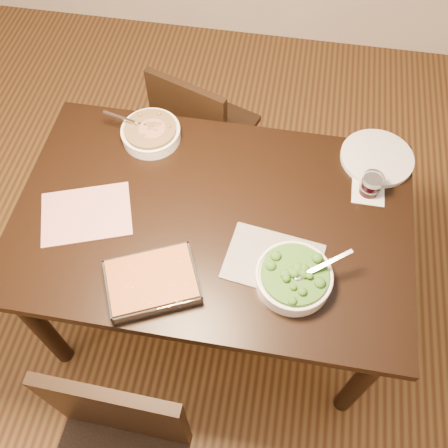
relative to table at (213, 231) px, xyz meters
name	(u,v)px	position (x,y,z in m)	size (l,w,h in m)	color
ground	(215,301)	(0.00, 0.00, -0.65)	(4.00, 4.00, 0.00)	#402412
table	(213,231)	(0.00, 0.00, 0.00)	(1.40, 0.90, 0.75)	black
magazine_a	(86,214)	(-0.44, -0.07, 0.10)	(0.31, 0.23, 0.01)	#A32E44
magazine_b	(273,261)	(0.23, -0.14, 0.10)	(0.31, 0.22, 0.01)	#292A31
coaster	(368,192)	(0.54, 0.20, 0.10)	(0.12, 0.12, 0.00)	white
stew_bowl	(151,132)	(-0.30, 0.32, 0.13)	(0.25, 0.23, 0.09)	white
broccoli_bowl	(294,277)	(0.30, -0.20, 0.13)	(0.26, 0.25, 0.10)	white
baking_dish	(152,282)	(-0.14, -0.29, 0.12)	(0.35, 0.31, 0.05)	silver
wine_tumbler	(371,184)	(0.54, 0.20, 0.14)	(0.08, 0.08, 0.09)	black
dinner_plate	(377,158)	(0.57, 0.36, 0.10)	(0.27, 0.27, 0.02)	silver
chair_far	(201,129)	(-0.18, 0.66, -0.20)	(0.49, 0.49, 0.81)	black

